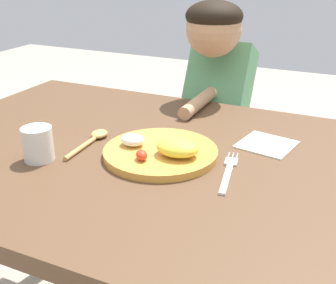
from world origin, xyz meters
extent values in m
cube|color=brown|center=(0.00, 0.00, 0.72)|extent=(1.35, 0.88, 0.04)
cube|color=brown|center=(-0.58, 0.35, 0.35)|extent=(0.06, 0.06, 0.70)
cylinder|color=gold|center=(0.01, -0.01, 0.75)|extent=(0.28, 0.28, 0.02)
ellipsoid|color=yellow|center=(0.07, -0.02, 0.78)|extent=(0.10, 0.08, 0.04)
ellipsoid|color=red|center=(0.00, -0.08, 0.77)|extent=(0.04, 0.04, 0.02)
ellipsoid|color=white|center=(-0.06, -0.02, 0.77)|extent=(0.06, 0.05, 0.03)
cube|color=silver|center=(0.20, -0.06, 0.74)|extent=(0.04, 0.14, 0.01)
cube|color=silver|center=(0.18, 0.03, 0.74)|extent=(0.03, 0.04, 0.01)
cylinder|color=silver|center=(0.19, 0.06, 0.74)|extent=(0.01, 0.03, 0.00)
cylinder|color=silver|center=(0.18, 0.06, 0.74)|extent=(0.01, 0.03, 0.00)
cylinder|color=silver|center=(0.17, 0.06, 0.74)|extent=(0.01, 0.03, 0.00)
cylinder|color=tan|center=(-0.18, -0.06, 0.74)|extent=(0.02, 0.13, 0.01)
ellipsoid|color=tan|center=(-0.19, 0.03, 0.75)|extent=(0.04, 0.06, 0.02)
cylinder|color=silver|center=(-0.24, -0.15, 0.78)|extent=(0.07, 0.07, 0.08)
cube|color=#49385D|center=(-0.03, 0.63, 0.30)|extent=(0.21, 0.16, 0.59)
cube|color=#599966|center=(-0.03, 0.55, 0.74)|extent=(0.21, 0.27, 0.36)
sphere|color=tan|center=(-0.03, 0.48, 0.97)|extent=(0.18, 0.18, 0.18)
ellipsoid|color=black|center=(-0.03, 0.48, 1.01)|extent=(0.18, 0.18, 0.10)
cylinder|color=tan|center=(-0.03, 0.36, 0.76)|extent=(0.04, 0.24, 0.04)
cube|color=white|center=(0.23, 0.17, 0.74)|extent=(0.15, 0.15, 0.00)
camera|label=1|loc=(0.43, -0.87, 1.19)|focal=46.27mm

